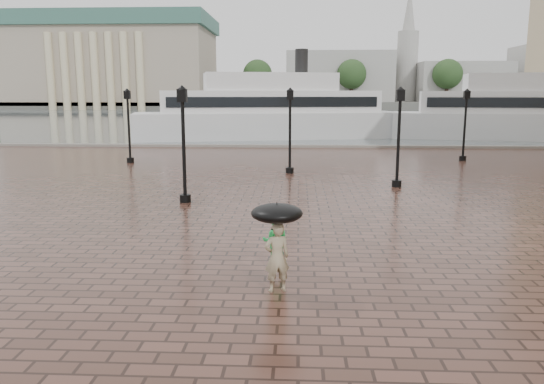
{
  "coord_description": "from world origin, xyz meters",
  "views": [
    {
      "loc": [
        -1.56,
        -10.33,
        4.21
      ],
      "look_at": [
        -2.31,
        4.81,
        1.4
      ],
      "focal_mm": 35.0,
      "sensor_mm": 36.0,
      "label": 1
    }
  ],
  "objects_px": {
    "adult_pedestrian": "(277,257)",
    "ferry_far": "(532,112)",
    "street_lamps": "(297,130)",
    "child_pedestrian": "(275,241)",
    "ferry_near": "(270,112)"
  },
  "relations": [
    {
      "from": "adult_pedestrian",
      "to": "child_pedestrian",
      "type": "distance_m",
      "value": 1.61
    },
    {
      "from": "street_lamps",
      "to": "adult_pedestrian",
      "type": "height_order",
      "value": "street_lamps"
    },
    {
      "from": "street_lamps",
      "to": "adult_pedestrian",
      "type": "xyz_separation_m",
      "value": [
        -0.4,
        -17.03,
        -1.56
      ]
    },
    {
      "from": "adult_pedestrian",
      "to": "ferry_near",
      "type": "height_order",
      "value": "ferry_near"
    },
    {
      "from": "street_lamps",
      "to": "ferry_far",
      "type": "bearing_deg",
      "value": 46.64
    },
    {
      "from": "street_lamps",
      "to": "adult_pedestrian",
      "type": "distance_m",
      "value": 17.11
    },
    {
      "from": "adult_pedestrian",
      "to": "ferry_far",
      "type": "relative_size",
      "value": 0.06
    },
    {
      "from": "adult_pedestrian",
      "to": "ferry_far",
      "type": "xyz_separation_m",
      "value": [
        22.28,
        40.21,
        1.73
      ]
    },
    {
      "from": "adult_pedestrian",
      "to": "ferry_far",
      "type": "bearing_deg",
      "value": -137.05
    },
    {
      "from": "adult_pedestrian",
      "to": "ferry_far",
      "type": "distance_m",
      "value": 46.01
    },
    {
      "from": "street_lamps",
      "to": "ferry_far",
      "type": "xyz_separation_m",
      "value": [
        21.89,
        23.18,
        0.17
      ]
    },
    {
      "from": "street_lamps",
      "to": "child_pedestrian",
      "type": "distance_m",
      "value": 15.53
    },
    {
      "from": "ferry_far",
      "to": "child_pedestrian",
      "type": "bearing_deg",
      "value": -109.6
    },
    {
      "from": "street_lamps",
      "to": "ferry_near",
      "type": "bearing_deg",
      "value": 96.55
    },
    {
      "from": "child_pedestrian",
      "to": "street_lamps",
      "type": "bearing_deg",
      "value": -90.82
    }
  ]
}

